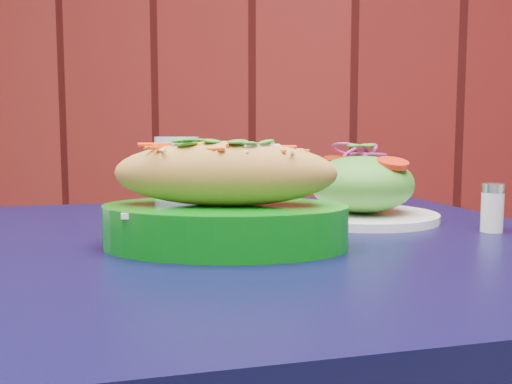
# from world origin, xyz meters

# --- Properties ---
(cafe_table) EXTENTS (1.04, 1.04, 0.75)m
(cafe_table) POSITION_xyz_m (-0.15, 1.45, 0.66)
(cafe_table) COLOR black
(cafe_table) RESTS_ON ground
(banh_mi_basket) EXTENTS (0.30, 0.21, 0.13)m
(banh_mi_basket) POSITION_xyz_m (-0.20, 1.37, 0.80)
(banh_mi_basket) COLOR #07720F
(banh_mi_basket) RESTS_ON cafe_table
(salad_plate) EXTENTS (0.23, 0.23, 0.11)m
(salad_plate) POSITION_xyz_m (-0.03, 1.60, 0.80)
(salad_plate) COLOR white
(salad_plate) RESTS_ON cafe_table
(water_glass) EXTENTS (0.08, 0.08, 0.13)m
(water_glass) POSITION_xyz_m (-0.35, 1.70, 0.81)
(water_glass) COLOR silver
(water_glass) RESTS_ON cafe_table
(salt_shaker) EXTENTS (0.03, 0.03, 0.07)m
(salt_shaker) POSITION_xyz_m (0.14, 1.52, 0.78)
(salt_shaker) COLOR white
(salt_shaker) RESTS_ON cafe_table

